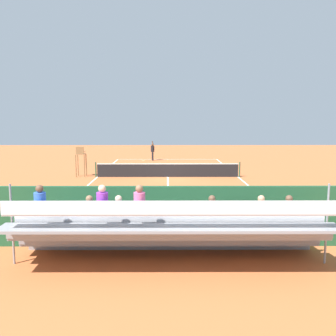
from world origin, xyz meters
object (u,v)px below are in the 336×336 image
Objects in this scene: umpire_chair at (81,158)px; tennis_racket at (143,160)px; bleacher_stand at (170,229)px; tennis_ball_near at (168,161)px; tennis_net at (168,170)px; equipment_bag at (212,234)px; courtside_bench at (257,223)px; tennis_player at (153,150)px.

umpire_chair is 3.71× the size of tennis_racket.
bleacher_stand reaches higher than umpire_chair.
umpire_chair is 11.20m from tennis_ball_near.
bleacher_stand reaches higher than tennis_net.
courtside_bench is at bearing -175.41° from equipment_bag.
tennis_racket is at bearing -111.75° from umpire_chair.
tennis_player is (1.46, -10.15, 0.51)m from tennis_net.
umpire_chair is 32.42× the size of tennis_ball_near.
bleacher_stand is 25.41m from tennis_racket.
courtside_bench is at bearing 103.15° from tennis_racket.
equipment_bag is 23.61m from tennis_racket.
umpire_chair reaches higher than tennis_player.
umpire_chair is at bearing -55.55° from courtside_bench.
tennis_net is 5.35× the size of tennis_player.
courtside_bench is at bearing 124.45° from umpire_chair.
umpire_chair reaches higher than tennis_racket.
tennis_net is 6.26m from umpire_chair.
courtside_bench is 1.65m from equipment_bag.
tennis_net is 156.06× the size of tennis_ball_near.
tennis_racket is at bearing -10.86° from tennis_ball_near.
tennis_racket is at bearing 15.86° from tennis_player.
bleacher_stand is 25.57m from tennis_player.
tennis_net is at bearing -83.74° from equipment_bag.
tennis_player is (-4.74, -9.92, -0.30)m from umpire_chair.
umpire_chair reaches higher than tennis_net.
bleacher_stand is 137.27× the size of tennis_ball_near.
tennis_net is at bearing 98.16° from tennis_player.
tennis_player reaches higher than courtside_bench.
tennis_net is 13.48m from equipment_bag.
bleacher_stand is at bearing 93.30° from tennis_player.
tennis_player reaches higher than tennis_net.
tennis_net is at bearing -76.98° from courtside_bench.
tennis_player is at bearing -86.70° from bleacher_stand.
bleacher_stand reaches higher than tennis_player.
tennis_net reaches higher than courtside_bench.
tennis_net reaches higher than equipment_bag.
tennis_racket is at bearing -76.68° from tennis_net.
umpire_chair is 11.00m from tennis_player.
umpire_chair reaches higher than courtside_bench.
equipment_bag is 1.56× the size of tennis_racket.
tennis_net is at bearing 89.73° from tennis_ball_near.
umpire_chair reaches higher than equipment_bag.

